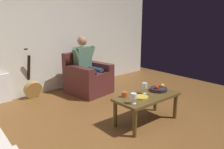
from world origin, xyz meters
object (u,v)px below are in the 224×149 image
Objects in this scene: guitar at (33,87)px; wine_glass_near at (134,97)px; wine_glass_far at (145,86)px; candle_jar at (125,94)px; armchair at (88,78)px; person_seated at (87,63)px; fruit_bowl at (159,89)px; decorative_dish at (141,97)px; coffee_table at (147,100)px.

wine_glass_near is at bearing 102.09° from guitar.
wine_glass_far is (-0.43, -0.18, 0.02)m from wine_glass_near.
candle_jar is at bearing -108.45° from wine_glass_near.
armchair is 0.33m from person_seated.
wine_glass_far reaches higher than fruit_bowl.
decorative_dish is (0.28, 1.78, -0.19)m from person_seated.
wine_glass_far is at bearing 163.96° from candle_jar.
candle_jar is at bearing -16.04° from wine_glass_far.
wine_glass_near is 0.86× the size of wine_glass_far.
person_seated is 1.81m from decorative_dish.
wine_glass_far is 0.64× the size of fruit_bowl.
wine_glass_far is 0.84× the size of decorative_dish.
fruit_bowl reaches higher than decorative_dish.
wine_glass_near reaches higher than candle_jar.
decorative_dish is at bearing 72.59° from armchair.
fruit_bowl is at bearing 87.31° from armchair.
candle_jar reaches higher than coffee_table.
person_seated is 8.04× the size of wine_glass_near.
wine_glass_near is 0.29m from candle_jar.
guitar is at bearing -68.13° from coffee_table.
wine_glass_far is at bearing -157.59° from wine_glass_near.
person_seated is (0.00, -0.00, 0.33)m from armchair.
wine_glass_far reaches higher than wine_glass_near.
coffee_table is at bearing 77.17° from armchair.
candle_jar is (-0.59, 2.04, 0.26)m from guitar.
coffee_table is 11.72× the size of candle_jar.
coffee_table is at bearing 67.77° from wine_glass_far.
decorative_dish is (-0.25, -0.08, -0.09)m from wine_glass_near.
armchair is at bearing 90.00° from person_seated.
person_seated is at bearing -93.57° from wine_glass_far.
candle_jar is (0.30, -0.18, 0.11)m from coffee_table.
decorative_dish is at bearing 72.62° from person_seated.
wine_glass_far is at bearing -112.23° from coffee_table.
person_seated is 1.16× the size of coffee_table.
guitar reaches higher than wine_glass_near.
wine_glass_near is at bearing 18.35° from decorative_dish.
armchair is 1.71m from wine_glass_far.
guitar is 4.80× the size of decorative_dish.
wine_glass_far reaches higher than coffee_table.
guitar is at bearing -66.61° from wine_glass_far.
decorative_dish is (0.46, 0.03, -0.02)m from fruit_bowl.
guitar is 2.36m from decorative_dish.
wine_glass_near is at bearing 9.35° from fruit_bowl.
candle_jar is at bearing 66.15° from person_seated.
armchair is at bearing -105.58° from candle_jar.
wine_glass_near is 1.69× the size of candle_jar.
armchair is 0.75× the size of person_seated.
candle_jar reaches higher than decorative_dish.
guitar is 2.35m from wine_glass_far.
guitar is (0.89, -2.22, -0.15)m from coffee_table.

